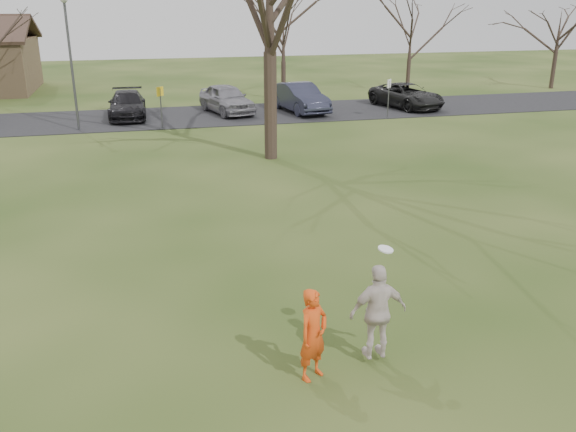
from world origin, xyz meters
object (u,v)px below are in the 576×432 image
at_px(car_3, 127,105).
at_px(car_6, 407,96).
at_px(catching_play, 378,312).
at_px(player_defender, 313,335).
at_px(car_5, 300,98).
at_px(lamp_post, 69,47).
at_px(car_4, 227,99).

relative_size(car_3, car_6, 0.95).
bearing_deg(car_3, catching_play, -79.40).
height_order(player_defender, car_5, player_defender).
height_order(car_5, lamp_post, lamp_post).
relative_size(car_6, lamp_post, 0.80).
bearing_deg(catching_play, player_defender, -171.40).
relative_size(car_4, catching_play, 2.29).
distance_m(car_4, lamp_post, 8.88).
xyz_separation_m(car_5, lamp_post, (-11.84, -2.35, 3.13)).
xyz_separation_m(player_defender, car_4, (2.30, 25.48, 0.01)).
relative_size(catching_play, lamp_post, 0.32).
bearing_deg(car_3, lamp_post, -128.20).
height_order(car_4, lamp_post, lamp_post).
height_order(car_5, catching_play, catching_play).
height_order(player_defender, catching_play, catching_play).
distance_m(car_4, car_6, 10.60).
bearing_deg(catching_play, car_3, 99.76).
xyz_separation_m(car_3, car_5, (9.50, -0.54, 0.11)).
distance_m(player_defender, car_4, 25.58).
xyz_separation_m(car_3, lamp_post, (-2.35, -2.89, 3.24)).
relative_size(car_4, car_6, 0.93).
xyz_separation_m(catching_play, lamp_post, (-6.68, 22.31, 2.97)).
height_order(car_3, car_4, car_4).
height_order(player_defender, car_3, player_defender).
xyz_separation_m(player_defender, car_5, (6.39, 24.85, 0.01)).
bearing_deg(car_5, car_3, 166.53).
xyz_separation_m(car_4, lamp_post, (-7.75, -2.98, 3.14)).
xyz_separation_m(car_3, car_4, (5.41, 0.09, 0.10)).
bearing_deg(car_4, catching_play, -107.24).
bearing_deg(lamp_post, player_defender, -76.38).
height_order(car_6, catching_play, catching_play).
relative_size(car_4, car_5, 0.96).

